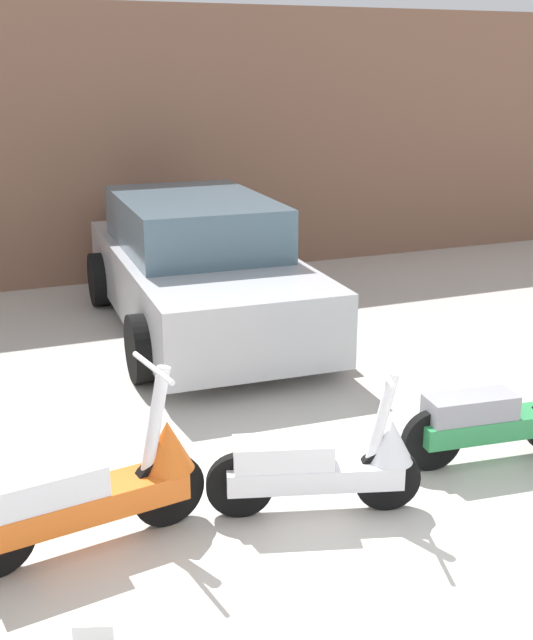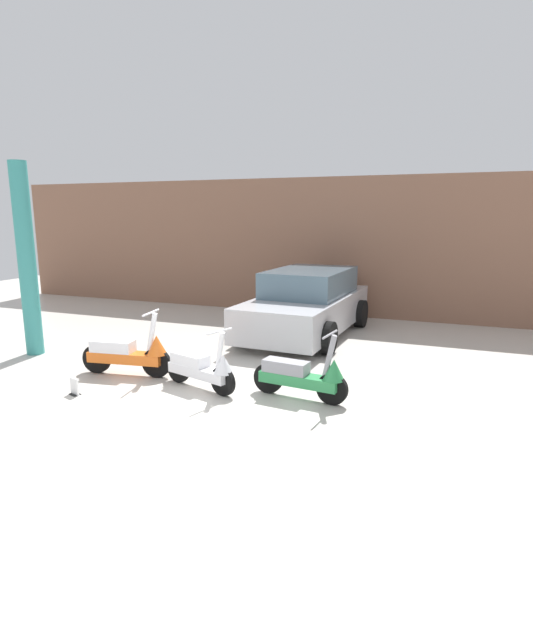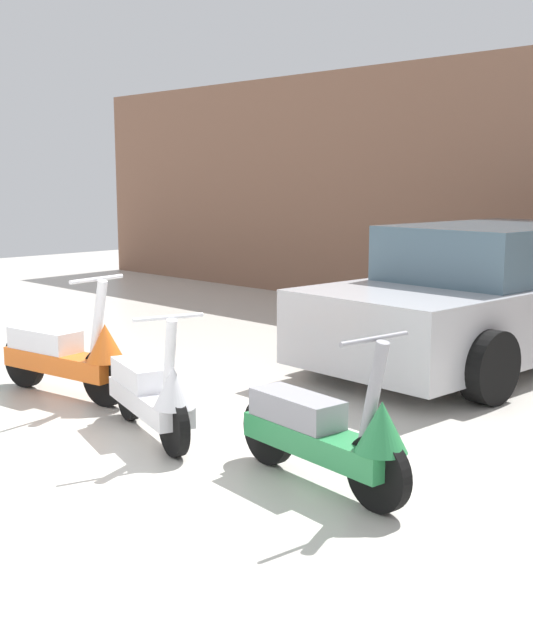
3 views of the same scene
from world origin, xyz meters
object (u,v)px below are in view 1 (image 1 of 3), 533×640
Objects in this scene: scooter_front_center at (503,414)px; car_rear_left at (199,267)px; scooter_front_right at (324,463)px; scooter_front_left at (94,488)px.

car_rear_left is at bearing 112.67° from scooter_front_center.
scooter_front_right is 4.11m from car_rear_left.
car_rear_left is (-1.14, 3.91, 0.33)m from scooter_front_center.
scooter_front_right is (1.47, -0.18, -0.04)m from scooter_front_left.
car_rear_left is at bearing 100.95° from scooter_front_right.
scooter_front_left is at bearing -169.80° from scooter_front_right.
scooter_front_right is at bearing -15.57° from scooter_front_left.
scooter_front_right is at bearing -3.45° from car_rear_left.
scooter_front_left reaches higher than scooter_front_right.
scooter_front_left is 1.07× the size of scooter_front_center.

